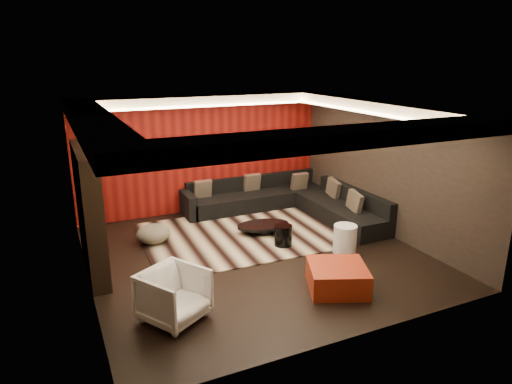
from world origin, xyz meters
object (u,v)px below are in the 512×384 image
armchair (174,295)px  coffee_table (263,228)px  sectional_sofa (288,202)px  white_side_table (345,239)px  drum_stool (283,235)px  orange_ottoman (337,277)px

armchair → coffee_table: bearing=12.3°
sectional_sofa → armchair: bearing=-137.5°
white_side_table → armchair: bearing=-165.9°
coffee_table → sectional_sofa: bearing=40.4°
coffee_table → drum_stool: bearing=-85.1°
coffee_table → armchair: size_ratio=1.35×
coffee_table → orange_ottoman: 2.70m
coffee_table → sectional_sofa: (1.12, 0.95, 0.15)m
white_side_table → coffee_table: bearing=122.5°
drum_stool → orange_ottoman: drum_stool is taller
white_side_table → sectional_sofa: sectional_sofa is taller
coffee_table → orange_ottoman: (0.04, -2.70, 0.09)m
drum_stool → sectional_sofa: size_ratio=0.11×
sectional_sofa → drum_stool: bearing=-121.3°
white_side_table → drum_stool: bearing=140.1°
white_side_table → orange_ottoman: (-0.96, -1.14, -0.07)m
drum_stool → white_side_table: white_side_table is taller
sectional_sofa → white_side_table: bearing=-92.8°
coffee_table → white_side_table: size_ratio=2.03×
white_side_table → armchair: 3.71m
armchair → sectional_sofa: size_ratio=0.23×
drum_stool → sectional_sofa: bearing=58.7°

